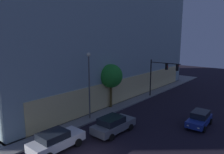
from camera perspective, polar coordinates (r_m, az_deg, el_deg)
The scene contains 7 objects.
modern_building at distance 41.24m, azimuth -12.06°, elevation 11.57°, with size 37.40×29.58×20.43m.
traffic_light_far_corner at distance 32.77m, azimuth 13.33°, elevation 1.57°, with size 0.33×4.83×5.80m.
street_lamp_sidewalk at distance 23.51m, azimuth -6.23°, elevation -0.15°, with size 0.44×0.44×7.55m.
sidewalk_tree at distance 27.46m, azimuth -0.31°, elevation 0.25°, with size 3.09×3.09×5.77m.
car_white at distance 18.92m, azimuth -14.91°, elevation -16.23°, with size 4.73×2.18×1.68m.
car_grey at distance 21.33m, azimuth 0.32°, elevation -12.71°, with size 4.82×2.31×1.67m.
car_blue at distance 24.67m, azimuth 22.64°, elevation -10.37°, with size 4.19×2.08×1.56m.
Camera 1 is at (-9.97, -10.47, 9.31)m, focal length 33.71 mm.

